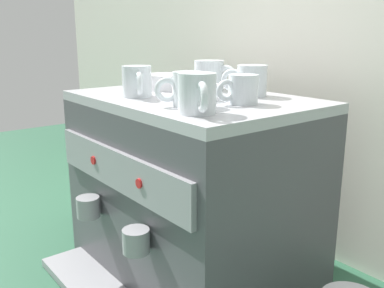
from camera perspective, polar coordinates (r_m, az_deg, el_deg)
name	(u,v)px	position (r m, az deg, el deg)	size (l,w,h in m)	color
ground_plane	(192,267)	(1.19, 0.00, -15.98)	(4.00, 4.00, 0.00)	#28563D
tiled_backsplash_wall	(286,83)	(1.28, 12.39, 7.91)	(2.80, 0.03, 0.93)	silver
espresso_machine	(191,187)	(1.09, -0.19, -5.74)	(0.59, 0.52, 0.46)	#4C4C51
ceramic_cup_0	(242,89)	(0.92, 6.62, 7.21)	(0.06, 0.10, 0.06)	silver
ceramic_cup_1	(137,82)	(1.03, -7.30, 8.22)	(0.10, 0.07, 0.07)	silver
ceramic_cup_2	(211,75)	(1.15, 2.48, 9.12)	(0.12, 0.08, 0.08)	silver
ceramic_cup_3	(198,94)	(0.80, 0.74, 6.70)	(0.11, 0.08, 0.08)	silver
ceramic_cup_4	(250,81)	(1.04, 7.73, 8.34)	(0.10, 0.08, 0.07)	silver
ceramic_cup_5	(186,89)	(0.89, -0.76, 7.29)	(0.07, 0.10, 0.07)	silver
ceramic_bowl_0	(167,82)	(1.17, -3.34, 8.23)	(0.13, 0.13, 0.04)	white
ceramic_bowl_1	(195,92)	(0.99, 0.43, 6.96)	(0.11, 0.11, 0.04)	white
coffee_grinder	(109,156)	(1.46, -10.99, -1.57)	(0.18, 0.18, 0.42)	#939399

